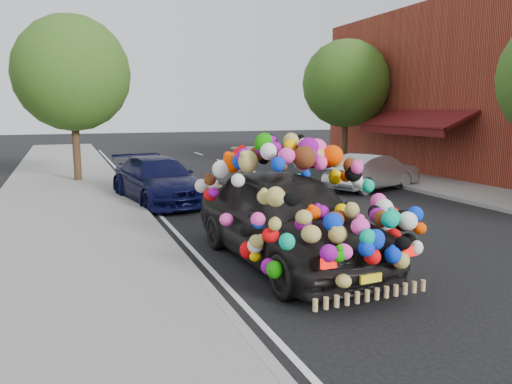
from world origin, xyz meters
The scene contains 10 objects.
ground centered at (0.00, 0.00, 0.00)m, with size 100.00×100.00×0.00m, color black.
sidewalk centered at (-4.30, 0.00, 0.06)m, with size 4.00×60.00×0.12m, color gray.
kerb centered at (-2.35, 0.00, 0.07)m, with size 0.15×60.00×0.13m, color gray.
footpath_far centered at (8.20, 3.00, 0.06)m, with size 3.00×40.00×0.12m, color gray.
lane_markings centered at (3.60, 0.00, 0.01)m, with size 6.00×50.00×0.01m, color silver, non-canonical shape.
tree_near_sidewalk centered at (-3.80, 9.50, 4.02)m, with size 4.20×4.20×6.13m.
tree_far_b centered at (8.00, 10.00, 3.89)m, with size 4.00×4.00×5.90m.
plush_art_car centered at (-0.60, -2.29, 1.20)m, with size 2.61×5.24×2.33m.
navy_sedan centered at (-1.67, 4.50, 0.66)m, with size 1.86×4.57×1.33m, color black.
silver_hatchback centered at (5.62, 4.16, 0.62)m, with size 1.31×3.77×1.24m, color #A0A4A7.
Camera 1 is at (-4.26, -10.26, 2.75)m, focal length 35.00 mm.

